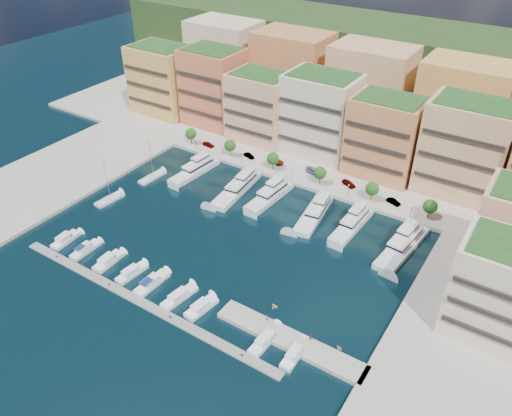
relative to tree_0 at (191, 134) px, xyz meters
The scene contains 56 objects.
ground 52.39m from the tree_0, 39.95° to the right, with size 400.00×400.00×0.00m, color black.
north_quay 49.34m from the tree_0, 35.47° to the left, with size 220.00×64.00×2.00m, color #9E998E.
east_quay 110.22m from the tree_0, 22.14° to the right, with size 34.00×76.00×2.00m, color #9E998E.
west_quay 47.21m from the tree_0, 117.93° to the right, with size 34.00×76.00×2.00m, color #9E998E.
hillside 86.46m from the tree_0, 62.40° to the left, with size 240.00×40.00×58.00m, color #1B3716.
south_pontoon 73.65m from the tree_0, 59.77° to the right, with size 72.00×2.20×0.35m, color gray.
finger_pier 89.46m from the tree_0, 38.41° to the right, with size 32.00×5.00×2.00m, color #9E998E.
apartment_0 31.96m from the tree_0, 147.61° to the left, with size 22.00×16.50×24.80m.
apartment_1 21.20m from the tree_0, 102.21° to the left, with size 20.00×16.50×26.80m.
apartment_2 24.86m from the tree_0, 44.13° to the left, with size 20.00×15.50×22.80m.
apartment_3 43.22m from the tree_0, 25.95° to the left, with size 22.00×16.50×25.80m.
apartment_4 62.75m from the tree_0, 15.37° to the left, with size 20.00×15.50×23.80m.
apartment_5 84.60m from the tree_0, 12.71° to the left, with size 22.00×16.50×26.80m.
apartment_east_b 106.96m from the tree_0, 17.17° to the right, with size 18.00×14.50×20.80m.
backblock_0 44.63m from the tree_0, 110.32° to the left, with size 26.00×18.00×30.00m, color beige.
backblock_1 44.63m from the tree_0, 69.68° to the left, with size 26.00×18.00×30.00m, color #D78B50.
backblock_2 61.58m from the tree_0, 41.99° to the left, with size 26.00×18.00×30.00m, color #ECB67D.
backblock_3 85.98m from the tree_0, 28.37° to the left, with size 26.00×18.00×30.00m, color gold.
tree_0 is the anchor object (origin of this frame).
tree_1 16.00m from the tree_0, ahead, with size 3.80×3.80×5.65m.
tree_2 32.00m from the tree_0, ahead, with size 3.80×3.80×5.65m.
tree_3 48.00m from the tree_0, ahead, with size 3.80×3.80×5.65m.
tree_4 64.00m from the tree_0, ahead, with size 3.80×3.80×5.65m.
tree_5 80.00m from the tree_0, ahead, with size 3.80×3.80×5.65m.
lamppost_0 4.70m from the tree_0, 29.90° to the right, with size 0.30×0.30×4.20m.
lamppost_1 22.14m from the tree_0, ahead, with size 0.30×0.30×4.20m.
lamppost_2 40.08m from the tree_0, ahead, with size 0.30×0.30×4.20m.
lamppost_3 58.05m from the tree_0, ahead, with size 0.30×0.30×4.20m.
lamppost_4 76.04m from the tree_0, ahead, with size 0.30×0.30×4.20m.
yacht_1 18.50m from the tree_0, 46.77° to the right, with size 5.88×19.19×7.30m.
yacht_2 32.82m from the tree_0, 26.55° to the right, with size 7.04×22.39×7.30m.
yacht_3 41.48m from the tree_0, 18.25° to the right, with size 5.64×18.66×7.30m.
yacht_4 55.60m from the tree_0, 14.36° to the right, with size 7.66×20.58×7.30m.
yacht_5 65.81m from the tree_0, 11.43° to the right, with size 4.99×18.75×7.30m.
yacht_6 79.91m from the tree_0, 10.44° to the right, with size 7.20×22.16×7.30m.
cruiser_0 58.62m from the tree_0, 83.41° to the right, with size 3.44×8.03×2.55m.
cruiser_1 59.92m from the tree_0, 76.43° to the right, with size 2.67×8.10×2.66m.
cruiser_2 62.24m from the tree_0, 69.29° to the right, with size 3.29×8.16×2.55m.
cruiser_3 65.33m from the tree_0, 62.99° to the right, with size 3.12×8.20×2.55m.
cruiser_4 68.39m from the tree_0, 58.36° to the right, with size 3.00×9.16×2.66m.
cruiser_5 72.90m from the tree_0, 52.97° to the right, with size 3.68×9.20×2.55m.
cruiser_6 76.65m from the tree_0, 49.37° to the right, with size 3.79×8.12×2.55m.
cruiser_8 87.96m from the tree_0, 41.40° to the right, with size 2.96×9.08×2.55m.
cruiser_9 92.95m from the tree_0, 38.72° to the right, with size 2.51×7.98×2.55m.
sailboat_1 39.19m from the tree_0, 87.18° to the right, with size 3.59×8.87×13.20m.
sailboat_2 23.76m from the tree_0, 81.47° to the right, with size 3.31×9.50×13.20m.
tender_1 79.58m from the tree_0, 38.11° to the right, with size 1.45×1.68×0.89m, color beige.
tender_3 94.44m from the tree_0, 33.30° to the right, with size 1.29×1.49×0.79m, color beige.
car_0 6.79m from the tree_0, 15.24° to the left, with size 1.70×4.23×1.44m, color gray.
car_1 21.96m from the tree_0, ahead, with size 1.42×4.08×1.34m, color gray.
car_2 31.04m from the tree_0, ahead, with size 2.63×5.71×1.59m, color gray.
car_3 44.56m from the tree_0, ahead, with size 2.39×5.87×1.70m, color gray.
car_4 55.87m from the tree_0, ahead, with size 1.88×4.67×1.59m, color gray.
car_5 70.01m from the tree_0, ahead, with size 1.45×4.17×1.37m, color gray.
person_0 83.56m from the tree_0, 40.24° to the right, with size 0.58×0.38×1.59m, color #25304A.
person_1 90.81m from the tree_0, 36.12° to the right, with size 0.82×0.64×1.68m, color #4D352E.
Camera 1 is at (60.75, -81.53, 76.82)m, focal length 35.00 mm.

